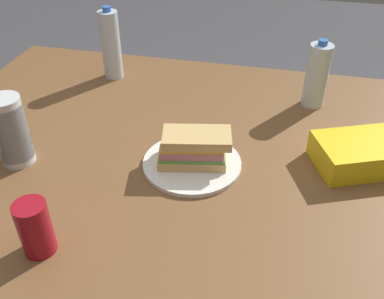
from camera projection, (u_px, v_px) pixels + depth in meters
dining_table at (165, 174)px, 1.20m from camera, size 1.44×1.15×0.74m
paper_plate at (192, 163)px, 1.10m from camera, size 0.25×0.25×0.01m
sandwich at (194, 148)px, 1.07m from camera, size 0.20×0.13×0.08m
soda_can_red at (35, 228)px, 0.84m from camera, size 0.07×0.07×0.12m
chip_bag at (362, 153)px, 1.09m from camera, size 0.27×0.23×0.07m
water_bottle_tall at (111, 45)px, 1.45m from camera, size 0.07×0.07×0.25m
plastic_cup_stack at (11, 131)px, 1.06m from camera, size 0.08×0.08×0.18m
water_bottle_spare at (317, 75)px, 1.30m from camera, size 0.07×0.07×0.21m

